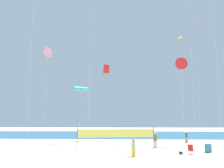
# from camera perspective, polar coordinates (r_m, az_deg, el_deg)

# --- Properties ---
(ground_plane) EXTENTS (120.00, 120.00, 0.00)m
(ground_plane) POSITION_cam_1_polar(r_m,az_deg,el_deg) (17.44, 4.51, -20.08)
(ground_plane) COLOR beige
(ocean_band) EXTENTS (120.00, 20.00, 0.01)m
(ocean_band) POSITION_cam_1_polar(r_m,az_deg,el_deg) (47.46, 3.06, -12.49)
(ocean_band) COLOR #28608C
(ocean_band) RESTS_ON ground
(beachgoer_olive_shirt) EXTENTS (0.41, 0.41, 1.78)m
(beachgoer_olive_shirt) POSITION_cam_1_polar(r_m,az_deg,el_deg) (27.91, 10.82, -13.48)
(beachgoer_olive_shirt) COLOR white
(beachgoer_olive_shirt) RESTS_ON ground
(beachgoer_teal_shirt) EXTENTS (0.36, 0.36, 1.59)m
(beachgoer_teal_shirt) POSITION_cam_1_polar(r_m,az_deg,el_deg) (34.03, 18.09, -12.41)
(beachgoer_teal_shirt) COLOR #EA7260
(beachgoer_teal_shirt) RESTS_ON ground
(beachgoer_sage_shirt) EXTENTS (0.37, 0.37, 1.63)m
(beachgoer_sage_shirt) POSITION_cam_1_polar(r_m,az_deg,el_deg) (21.57, 5.39, -15.42)
(beachgoer_sage_shirt) COLOR gold
(beachgoer_sage_shirt) RESTS_ON ground
(folding_beach_chair) EXTENTS (0.52, 0.65, 0.89)m
(folding_beach_chair) POSITION_cam_1_polar(r_m,az_deg,el_deg) (24.28, 19.13, -15.16)
(folding_beach_chair) COLOR red
(folding_beach_chair) RESTS_ON ground
(trash_barrel) EXTENTS (0.67, 0.67, 0.86)m
(trash_barrel) POSITION_cam_1_polar(r_m,az_deg,el_deg) (25.94, 22.92, -14.57)
(trash_barrel) COLOR teal
(trash_barrel) RESTS_ON ground
(volleyball_net) EXTENTS (8.74, 1.39, 2.40)m
(volleyball_net) POSITION_cam_1_polar(r_m,az_deg,el_deg) (26.49, 1.03, -12.41)
(volleyball_net) COLOR #4C4C51
(volleyball_net) RESTS_ON ground
(beach_handbag) EXTENTS (0.33, 0.16, 0.26)m
(beach_handbag) POSITION_cam_1_polar(r_m,az_deg,el_deg) (23.94, 16.83, -16.17)
(beach_handbag) COLOR #2D2D33
(beach_handbag) RESTS_ON ground
(kite_red_delta) EXTENTS (1.71, 0.52, 11.70)m
(kite_red_delta) POSITION_cam_1_polar(r_m,az_deg,el_deg) (33.07, 16.90, 4.86)
(kite_red_delta) COLOR silver
(kite_red_delta) RESTS_ON ground
(kite_yellow_diamond) EXTENTS (0.83, 0.83, 16.04)m
(kite_yellow_diamond) POSITION_cam_1_polar(r_m,az_deg,el_deg) (37.60, 16.64, 10.72)
(kite_yellow_diamond) COLOR silver
(kite_yellow_diamond) RESTS_ON ground
(kite_orange_diamond) EXTENTS (0.54, 0.54, 17.57)m
(kite_orange_diamond) POSITION_cam_1_polar(r_m,az_deg,el_deg) (35.82, 20.00, 13.23)
(kite_orange_diamond) COLOR silver
(kite_orange_diamond) RESTS_ON ground
(kite_pink_delta) EXTENTS (1.08, 1.28, 13.25)m
(kite_pink_delta) POSITION_cam_1_polar(r_m,az_deg,el_deg) (33.62, -15.85, 7.56)
(kite_pink_delta) COLOR silver
(kite_pink_delta) RESTS_ON ground
(kite_cyan_tube) EXTENTS (2.07, 1.83, 7.88)m
(kite_cyan_tube) POSITION_cam_1_polar(r_m,az_deg,el_deg) (33.30, -7.85, -1.22)
(kite_cyan_tube) COLOR silver
(kite_cyan_tube) RESTS_ON ground
(kite_red_box) EXTENTS (1.01, 1.01, 11.95)m
(kite_red_box) POSITION_cam_1_polar(r_m,az_deg,el_deg) (37.32, -1.43, 3.70)
(kite_red_box) COLOR silver
(kite_red_box) RESTS_ON ground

